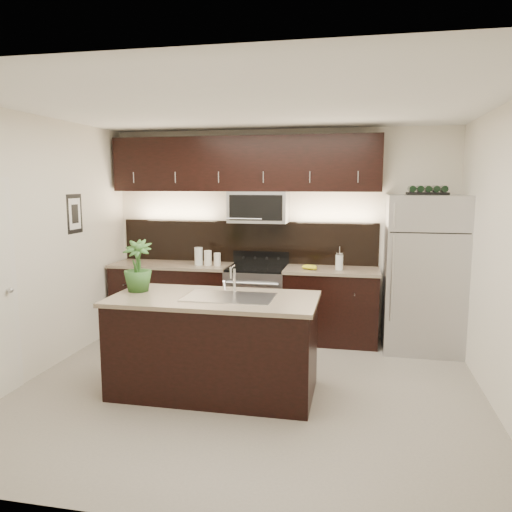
{
  "coord_description": "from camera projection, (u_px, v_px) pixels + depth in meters",
  "views": [
    {
      "loc": [
        1.01,
        -4.55,
        2.01
      ],
      "look_at": [
        -0.03,
        0.55,
        1.24
      ],
      "focal_mm": 35.0,
      "sensor_mm": 36.0,
      "label": 1
    }
  ],
  "objects": [
    {
      "name": "room_walls",
      "position": [
        235.0,
        217.0,
        4.64
      ],
      "size": [
        4.52,
        4.02,
        2.71
      ],
      "color": "silver",
      "rests_on": "ground"
    },
    {
      "name": "counter_run",
      "position": [
        242.0,
        301.0,
        6.56
      ],
      "size": [
        3.51,
        0.65,
        0.94
      ],
      "color": "black",
      "rests_on": "ground"
    },
    {
      "name": "french_press",
      "position": [
        339.0,
        261.0,
        6.18
      ],
      "size": [
        0.1,
        0.1,
        0.28
      ],
      "rotation": [
        0.0,
        0.0,
        0.23
      ],
      "color": "silver",
      "rests_on": "counter_run"
    },
    {
      "name": "ground",
      "position": [
        248.0,
        389.0,
        4.9
      ],
      "size": [
        4.5,
        4.5,
        0.0
      ],
      "primitive_type": "plane",
      "color": "gray",
      "rests_on": "ground"
    },
    {
      "name": "plant",
      "position": [
        138.0,
        266.0,
        4.94
      ],
      "size": [
        0.32,
        0.32,
        0.51
      ],
      "primitive_type": "imported",
      "rotation": [
        0.0,
        0.0,
        0.15
      ],
      "color": "#326227",
      "rests_on": "island"
    },
    {
      "name": "island",
      "position": [
        214.0,
        344.0,
        4.79
      ],
      "size": [
        1.96,
        0.96,
        0.94
      ],
      "color": "black",
      "rests_on": "ground"
    },
    {
      "name": "sink_faucet",
      "position": [
        229.0,
        296.0,
        4.7
      ],
      "size": [
        0.84,
        0.5,
        0.28
      ],
      "color": "silver",
      "rests_on": "island"
    },
    {
      "name": "refrigerator",
      "position": [
        423.0,
        273.0,
        5.99
      ],
      "size": [
        0.9,
        0.81,
        1.87
      ],
      "primitive_type": "cube",
      "color": "#B2B2B7",
      "rests_on": "ground"
    },
    {
      "name": "wine_rack",
      "position": [
        427.0,
        190.0,
        5.84
      ],
      "size": [
        0.46,
        0.29,
        0.11
      ],
      "color": "black",
      "rests_on": "refrigerator"
    },
    {
      "name": "bananas",
      "position": [
        307.0,
        267.0,
        6.24
      ],
      "size": [
        0.24,
        0.22,
        0.06
      ],
      "primitive_type": "ellipsoid",
      "rotation": [
        0.0,
        0.0,
        -0.4
      ],
      "color": "yellow",
      "rests_on": "counter_run"
    },
    {
      "name": "upper_fixtures",
      "position": [
        246.0,
        173.0,
        6.45
      ],
      "size": [
        3.49,
        0.4,
        1.66
      ],
      "color": "black",
      "rests_on": "counter_run"
    },
    {
      "name": "canisters",
      "position": [
        206.0,
        257.0,
        6.52
      ],
      "size": [
        0.35,
        0.11,
        0.23
      ],
      "rotation": [
        0.0,
        0.0,
        -0.0
      ],
      "color": "silver",
      "rests_on": "counter_run"
    }
  ]
}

